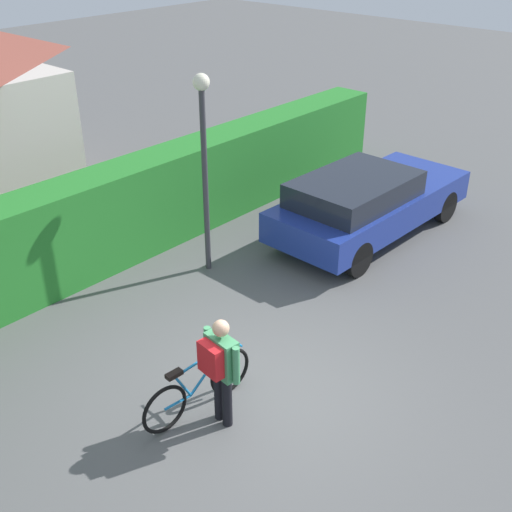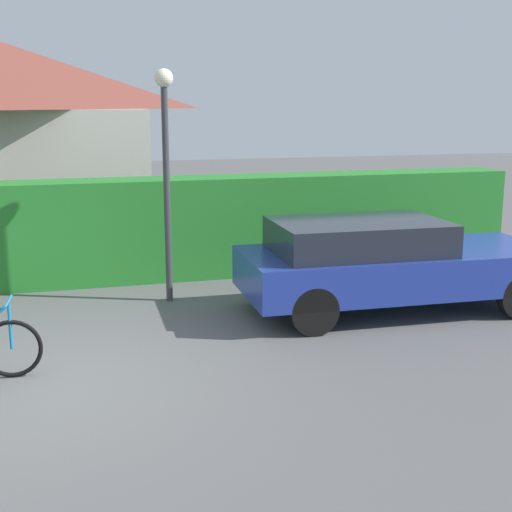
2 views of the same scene
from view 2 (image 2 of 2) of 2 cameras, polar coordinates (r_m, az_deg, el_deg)
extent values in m
plane|color=#555555|center=(8.15, -17.36, -10.26)|extent=(60.00, 60.00, 0.00)
cube|color=#257828|center=(12.36, -17.18, 1.67)|extent=(17.28, 0.90, 1.76)
cube|color=beige|center=(17.05, -19.54, 6.27)|extent=(6.00, 4.49, 2.91)
cube|color=navy|center=(10.67, 11.26, -1.04)|extent=(4.64, 1.97, 0.59)
cube|color=#1E232D|center=(10.31, 8.28, 1.60)|extent=(2.50, 1.69, 0.46)
cylinder|color=black|center=(12.16, 16.20, -1.07)|extent=(0.67, 0.20, 0.67)
cylinder|color=black|center=(10.95, 1.94, -2.04)|extent=(0.67, 0.20, 0.67)
cylinder|color=black|center=(9.43, 4.72, -4.47)|extent=(0.67, 0.20, 0.67)
torus|color=black|center=(8.45, -19.15, -7.11)|extent=(0.68, 0.10, 0.68)
cylinder|color=#1972B2|center=(8.37, -19.28, -5.42)|extent=(0.04, 0.04, 0.52)
cylinder|color=#1972B2|center=(8.29, -19.42, -3.51)|extent=(0.07, 0.50, 0.03)
cylinder|color=#38383D|center=(10.85, -7.22, 4.77)|extent=(0.10, 0.10, 3.28)
sphere|color=#F2EDCC|center=(10.76, -7.48, 14.11)|extent=(0.28, 0.28, 0.28)
camera|label=1|loc=(6.91, -81.43, 26.46)|focal=44.94mm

